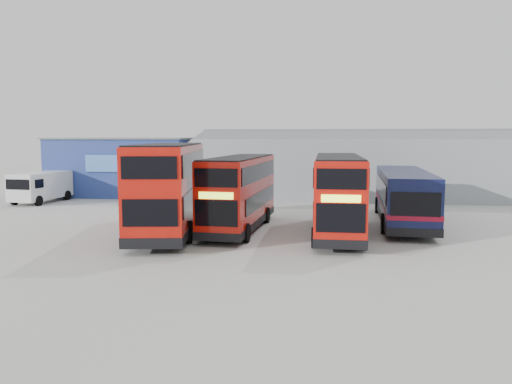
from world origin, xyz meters
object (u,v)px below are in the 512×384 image
maintenance_shed (372,166)px  panel_van (41,186)px  double_decker_centre (240,193)px  office_block (127,166)px  double_decker_left (170,189)px  double_decker_right (338,196)px  single_decker_blue (403,198)px

maintenance_shed → panel_van: (-26.50, -8.72, -1.27)m
maintenance_shed → double_decker_centre: 20.33m
maintenance_shed → panel_van: bearing=-161.8°
office_block → double_decker_left: size_ratio=1.06×
office_block → double_decker_right: size_ratio=1.24×
double_decker_right → single_decker_blue: (4.00, 3.84, -0.52)m
double_decker_centre → maintenance_shed: bearing=67.6°
maintenance_shed → double_decker_right: maintenance_shed is taller
double_decker_left → maintenance_shed: bearing=-131.6°
double_decker_left → double_decker_right: bearing=174.6°
double_decker_left → panel_van: 17.63m
maintenance_shed → double_decker_left: size_ratio=2.62×
double_decker_left → office_block: bearing=-70.6°
double_decker_left → double_decker_centre: 3.87m
office_block → double_decker_right: 25.04m
double_decker_left → double_decker_right: double_decker_left is taller
maintenance_shed → panel_van: 27.93m
double_decker_centre → panel_van: size_ratio=1.74×
double_decker_right → panel_van: size_ratio=1.76×
maintenance_shed → single_decker_blue: 15.22m
single_decker_blue → panel_van: 27.64m
office_block → maintenance_shed: maintenance_shed is taller
maintenance_shed → double_decker_left: (-12.63, -19.54, -0.21)m
maintenance_shed → double_decker_centre: (-9.01, -18.21, -0.57)m
office_block → double_decker_left: office_block is taller
office_block → single_decker_blue: bearing=-30.5°
maintenance_shed → double_decker_left: bearing=-122.9°
double_decker_right → single_decker_blue: size_ratio=0.84×
double_decker_right → single_decker_blue: 5.57m
office_block → panel_van: 8.18m
maintenance_shed → single_decker_blue: (0.37, -15.18, -1.03)m
single_decker_blue → office_block: bearing=-26.9°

